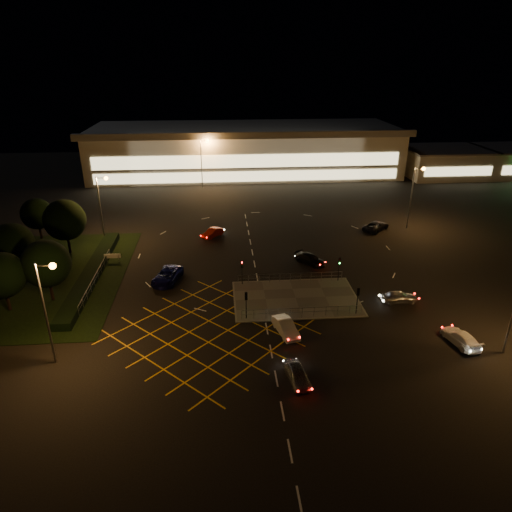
{
  "coord_description": "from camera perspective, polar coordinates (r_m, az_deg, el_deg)",
  "views": [
    {
      "loc": [
        -6.42,
        -47.92,
        25.95
      ],
      "look_at": [
        -1.95,
        6.14,
        2.0
      ],
      "focal_mm": 32.0,
      "sensor_mm": 36.0,
      "label": 1
    }
  ],
  "objects": [
    {
      "name": "streetlight_ne",
      "position": [
        77.08,
        19.24,
        7.93
      ],
      "size": [
        1.78,
        0.56,
        10.03
      ],
      "color": "slate",
      "rests_on": "ground"
    },
    {
      "name": "ground",
      "position": [
        54.87,
        2.57,
        -4.43
      ],
      "size": [
        180.0,
        180.0,
        0.0
      ],
      "primitive_type": "plane",
      "color": "black",
      "rests_on": "ground"
    },
    {
      "name": "signal_ne",
      "position": [
        57.06,
        10.36,
        -1.0
      ],
      "size": [
        0.28,
        0.3,
        3.15
      ],
      "color": "black",
      "rests_on": "pedestrian_island"
    },
    {
      "name": "tree_c",
      "position": [
        68.85,
        -22.79,
        4.17
      ],
      "size": [
        5.76,
        5.76,
        7.84
      ],
      "color": "black",
      "rests_on": "ground"
    },
    {
      "name": "car_left_blue",
      "position": [
        57.8,
        -11.03,
        -2.45
      ],
      "size": [
        4.03,
        6.19,
        1.58
      ],
      "primitive_type": "imported",
      "rotation": [
        0.0,
        0.0,
        6.02
      ],
      "color": "#0B0D45",
      "rests_on": "ground"
    },
    {
      "name": "supermarket",
      "position": [
        111.98,
        -1.39,
        13.2
      ],
      "size": [
        72.0,
        26.5,
        10.5
      ],
      "color": "beige",
      "rests_on": "ground"
    },
    {
      "name": "car_east_grey",
      "position": [
        76.08,
        14.77,
        3.65
      ],
      "size": [
        5.49,
        5.3,
        1.45
      ],
      "primitive_type": "imported",
      "rotation": [
        0.0,
        0.0,
        2.31
      ],
      "color": "black",
      "rests_on": "ground"
    },
    {
      "name": "signal_se",
      "position": [
        50.22,
        12.6,
        -4.82
      ],
      "size": [
        0.28,
        0.3,
        3.15
      ],
      "rotation": [
        0.0,
        0.0,
        3.14
      ],
      "color": "black",
      "rests_on": "pedestrian_island"
    },
    {
      "name": "car_circ_red",
      "position": [
        71.22,
        -5.44,
        2.91
      ],
      "size": [
        3.63,
        3.93,
        1.31
      ],
      "primitive_type": "imported",
      "rotation": [
        0.0,
        0.0,
        5.58
      ],
      "color": "maroon",
      "rests_on": "ground"
    },
    {
      "name": "car_right_silver",
      "position": [
        54.68,
        17.46,
        -4.89
      ],
      "size": [
        4.08,
        1.67,
        1.39
      ],
      "primitive_type": "imported",
      "rotation": [
        0.0,
        0.0,
        1.58
      ],
      "color": "#ACAEB3",
      "rests_on": "ground"
    },
    {
      "name": "signal_sw",
      "position": [
        48.17,
        -1.24,
        -5.5
      ],
      "size": [
        0.28,
        0.3,
        3.15
      ],
      "rotation": [
        0.0,
        0.0,
        3.14
      ],
      "color": "black",
      "rests_on": "pedestrian_island"
    },
    {
      "name": "car_near_silver",
      "position": [
        40.82,
        5.17,
        -14.51
      ],
      "size": [
        2.23,
        4.28,
        1.39
      ],
      "primitive_type": "imported",
      "rotation": [
        0.0,
        0.0,
        0.15
      ],
      "color": "#9EA0A4",
      "rests_on": "ground"
    },
    {
      "name": "tree_a",
      "position": [
        55.96,
        -29.2,
        -2.12
      ],
      "size": [
        5.04,
        5.04,
        6.86
      ],
      "color": "black",
      "rests_on": "ground"
    },
    {
      "name": "streetlight_nw",
      "position": [
        70.82,
        -18.67,
        6.67
      ],
      "size": [
        1.78,
        0.56,
        10.03
      ],
      "color": "slate",
      "rests_on": "ground"
    },
    {
      "name": "grass_verge",
      "position": [
        63.6,
        -24.1,
        -2.45
      ],
      "size": [
        18.0,
        30.0,
        0.08
      ],
      "primitive_type": "cube",
      "color": "black",
      "rests_on": "ground"
    },
    {
      "name": "streetlight_sw",
      "position": [
        43.54,
        -24.59,
        -4.98
      ],
      "size": [
        1.78,
        0.56,
        10.03
      ],
      "color": "slate",
      "rests_on": "ground"
    },
    {
      "name": "streetlight_far_right",
      "position": [
        106.41,
        16.01,
        12.43
      ],
      "size": [
        1.78,
        0.56,
        10.03
      ],
      "color": "slate",
      "rests_on": "ground"
    },
    {
      "name": "pedestrian_island",
      "position": [
        53.38,
        4.98,
        -5.29
      ],
      "size": [
        14.0,
        9.0,
        0.12
      ],
      "primitive_type": "cube",
      "color": "#4C4944",
      "rests_on": "ground"
    },
    {
      "name": "car_far_dkgrey",
      "position": [
        62.11,
        6.79,
        -0.38
      ],
      "size": [
        4.34,
        4.65,
        1.32
      ],
      "primitive_type": "imported",
      "rotation": [
        0.0,
        0.0,
        0.71
      ],
      "color": "black",
      "rests_on": "ground"
    },
    {
      "name": "streetlight_far_left",
      "position": [
        97.91,
        -6.62,
        12.25
      ],
      "size": [
        1.78,
        0.56,
        10.03
      ],
      "color": "slate",
      "rests_on": "ground"
    },
    {
      "name": "signal_nw",
      "position": [
        55.26,
        -1.76,
        -1.45
      ],
      "size": [
        0.28,
        0.3,
        3.15
      ],
      "color": "black",
      "rests_on": "pedestrian_island"
    },
    {
      "name": "hedge",
      "position": [
        61.89,
        -19.81,
        -1.97
      ],
      "size": [
        2.0,
        26.0,
        1.0
      ],
      "primitive_type": "cube",
      "color": "black",
      "rests_on": "ground"
    },
    {
      "name": "car_approach_white",
      "position": [
        49.44,
        24.24,
        -9.31
      ],
      "size": [
        2.7,
        4.83,
        1.32
      ],
      "primitive_type": "imported",
      "rotation": [
        0.0,
        0.0,
        3.34
      ],
      "color": "white",
      "rests_on": "ground"
    },
    {
      "name": "tree_d",
      "position": [
        76.52,
        -25.71,
        4.77
      ],
      "size": [
        4.68,
        4.68,
        6.37
      ],
      "color": "black",
      "rests_on": "ground"
    },
    {
      "name": "tree_e",
      "position": [
        55.98,
        -24.78,
        -0.87
      ],
      "size": [
        5.4,
        5.4,
        7.35
      ],
      "color": "black",
      "rests_on": "ground"
    },
    {
      "name": "car_queue_white",
      "position": [
        46.8,
        3.72,
        -8.87
      ],
      "size": [
        2.54,
        4.56,
        1.42
      ],
      "primitive_type": "imported",
      "rotation": [
        0.0,
        0.0,
        0.25
      ],
      "color": "beige",
      "rests_on": "ground"
    },
    {
      "name": "retail_unit_b",
      "position": [
        124.81,
        29.15,
        10.38
      ],
      "size": [
        14.8,
        14.8,
        6.35
      ],
      "color": "beige",
      "rests_on": "ground"
    },
    {
      "name": "tree_b",
      "position": [
        63.37,
        -28.19,
        1.23
      ],
      "size": [
        5.4,
        5.4,
        7.35
      ],
      "color": "black",
      "rests_on": "ground"
    },
    {
      "name": "retail_unit_a",
      "position": [
        116.82,
        22.47,
        10.84
      ],
      "size": [
        18.8,
        14.8,
        6.35
      ],
      "color": "beige",
      "rests_on": "ground"
    }
  ]
}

